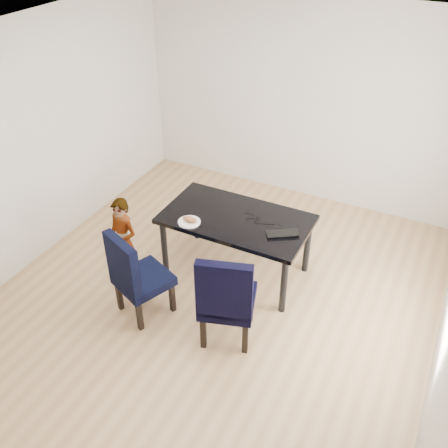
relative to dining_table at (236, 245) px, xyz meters
The scene contains 13 objects.
floor 0.63m from the dining_table, 90.00° to the right, with size 4.50×5.00×0.01m, color tan.
ceiling 2.38m from the dining_table, 90.00° to the right, with size 4.50×5.00×0.01m, color white.
wall_back 2.23m from the dining_table, 90.00° to the left, with size 4.50×0.01×2.70m, color silver.
wall_front 3.16m from the dining_table, 90.00° to the right, with size 4.50×0.01×2.70m, color silver.
wall_left 2.51m from the dining_table, 167.50° to the right, with size 0.01×5.00×2.70m, color white.
dining_table is the anchor object (origin of this frame).
chair_left 1.15m from the dining_table, 119.60° to the right, with size 0.48×0.50×1.01m, color black.
chair_right 0.99m from the dining_table, 69.17° to the right, with size 0.51×0.53×1.07m, color black.
child 1.25m from the dining_table, 148.38° to the right, with size 0.38×0.25×1.03m, color orange.
plate 0.64m from the dining_table, 142.57° to the right, with size 0.24×0.24×0.01m, color white.
sandwich 0.66m from the dining_table, 141.30° to the right, with size 0.17×0.08×0.07m, color #985C36.
laptop 0.66m from the dining_table, ahead, with size 0.34×0.22×0.03m, color black.
cable_tangle 0.42m from the dining_table, ahead, with size 0.15×0.15×0.01m, color black.
Camera 1 is at (1.88, -3.55, 3.80)m, focal length 40.00 mm.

